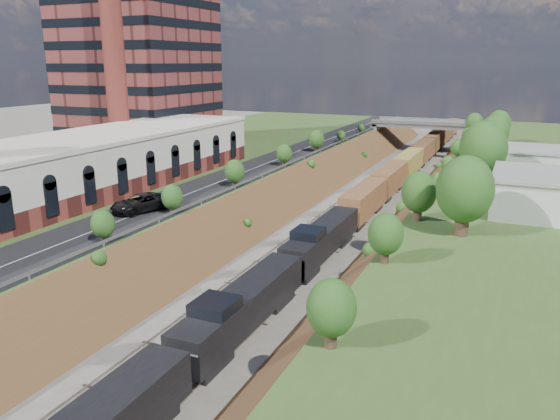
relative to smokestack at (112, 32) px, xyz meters
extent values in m
cube|color=#3F5824|center=(3.00, 4.00, -22.50)|extent=(44.00, 180.00, 5.00)
cube|color=brown|center=(25.00, 4.00, -25.00)|extent=(10.00, 180.00, 10.00)
cube|color=brown|center=(47.00, 4.00, -25.00)|extent=(10.00, 180.00, 10.00)
cube|color=gray|center=(33.40, 4.00, -24.91)|extent=(1.58, 180.00, 0.18)
cube|color=gray|center=(38.60, 4.00, -24.91)|extent=(1.58, 180.00, 0.18)
cube|color=black|center=(20.50, 4.00, -19.95)|extent=(8.00, 180.00, 0.10)
cube|color=#99999E|center=(24.60, 4.00, -19.45)|extent=(0.06, 171.00, 0.30)
cube|color=maroon|center=(8.00, -18.00, -18.90)|extent=(14.00, 62.00, 2.20)
cube|color=beige|center=(8.00, -18.00, -15.65)|extent=(14.00, 62.00, 4.30)
cube|color=beige|center=(8.00, -18.00, -13.25)|extent=(14.30, 62.30, 0.50)
cube|color=brown|center=(-8.00, 16.00, 2.00)|extent=(22.00, 22.00, 44.00)
cylinder|color=maroon|center=(0.00, 0.00, 0.00)|extent=(3.20, 3.20, 40.00)
cube|color=gray|center=(24.50, 66.00, -21.90)|extent=(1.50, 8.00, 6.20)
cube|color=gray|center=(47.50, 66.00, -21.90)|extent=(1.50, 8.00, 6.20)
cube|color=gray|center=(36.00, 66.00, -18.80)|extent=(24.00, 8.00, 1.00)
cube|color=gray|center=(36.00, 62.00, -18.00)|extent=(24.00, 0.30, 0.80)
cube|color=gray|center=(36.00, 70.00, -18.00)|extent=(24.00, 0.30, 0.80)
cube|color=silver|center=(59.50, -4.00, -18.00)|extent=(9.00, 12.00, 4.00)
cube|color=silver|center=(59.00, 18.00, -18.20)|extent=(8.00, 10.00, 3.60)
cylinder|color=#473323|center=(53.00, -16.00, -18.69)|extent=(1.30, 1.30, 2.62)
ellipsoid|color=#2D4F1C|center=(53.00, -16.00, -15.54)|extent=(5.25, 5.25, 6.30)
cylinder|color=#473323|center=(24.20, -36.00, -19.39)|extent=(0.66, 0.66, 1.22)
ellipsoid|color=#2D4F1C|center=(24.20, -36.00, -17.92)|extent=(2.45, 2.45, 2.94)
cube|color=black|center=(38.60, -32.87, -22.71)|extent=(2.92, 17.52, 2.79)
cube|color=black|center=(38.60, -14.35, -22.71)|extent=(2.92, 17.52, 2.79)
cube|color=brown|center=(38.60, 50.00, -22.35)|extent=(2.92, 109.19, 3.50)
imported|color=black|center=(20.26, -21.45, -18.96)|extent=(5.21, 7.42, 1.88)
camera|label=1|loc=(57.15, -67.75, -4.12)|focal=35.00mm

